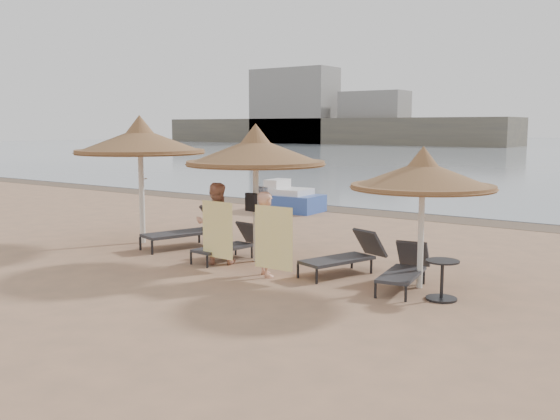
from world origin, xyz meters
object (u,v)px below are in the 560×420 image
(palapa_left, at_px, (140,141))
(person_left, at_px, (216,217))
(side_table, at_px, (442,281))
(lounger_far_left, at_px, (189,229))
(person_right, at_px, (266,227))
(palapa_center, at_px, (256,152))
(lounger_far_right, at_px, (405,268))
(lounger_near_left, at_px, (232,244))
(pedal_boat, at_px, (287,199))
(palapa_right, at_px, (423,176))
(lounger_near_right, at_px, (347,255))

(palapa_left, bearing_deg, person_left, -13.24)
(side_table, bearing_deg, lounger_far_left, 172.09)
(person_left, height_order, person_right, person_left)
(lounger_far_left, xyz_separation_m, side_table, (6.56, -0.91, -0.10))
(palapa_left, distance_m, person_right, 4.88)
(side_table, bearing_deg, palapa_center, 172.50)
(lounger_far_right, bearing_deg, lounger_near_left, 170.11)
(lounger_far_left, relative_size, side_table, 3.27)
(side_table, xyz_separation_m, person_right, (-3.34, -0.35, 0.63))
(palapa_left, relative_size, pedal_boat, 1.34)
(palapa_left, relative_size, person_left, 1.60)
(palapa_center, height_order, person_left, palapa_center)
(palapa_center, bearing_deg, lounger_far_right, -2.71)
(palapa_right, xyz_separation_m, person_right, (-2.73, -0.88, -1.05))
(lounger_near_right, distance_m, pedal_boat, 9.01)
(lounger_near_left, distance_m, person_left, 0.81)
(palapa_left, height_order, lounger_near_left, palapa_left)
(lounger_near_left, bearing_deg, palapa_right, 8.41)
(lounger_near_left, bearing_deg, person_left, -83.56)
(pedal_boat, bearing_deg, palapa_left, -89.83)
(lounger_far_left, relative_size, person_right, 1.15)
(lounger_near_left, distance_m, person_right, 1.80)
(person_left, relative_size, person_right, 1.04)
(palapa_right, relative_size, pedal_boat, 1.08)
(side_table, distance_m, pedal_boat, 11.06)
(lounger_far_left, bearing_deg, palapa_right, 13.60)
(lounger_near_right, height_order, person_right, person_right)
(palapa_left, xyz_separation_m, lounger_near_left, (3.02, -0.21, -2.14))
(lounger_far_right, bearing_deg, lounger_near_right, 157.75)
(lounger_far_left, relative_size, lounger_near_right, 1.13)
(lounger_far_right, height_order, side_table, lounger_far_right)
(lounger_near_left, relative_size, lounger_near_right, 0.91)
(lounger_near_right, bearing_deg, person_right, -119.59)
(person_left, bearing_deg, person_right, 132.97)
(lounger_near_left, distance_m, lounger_far_right, 4.01)
(side_table, height_order, person_left, person_left)
(lounger_near_right, relative_size, person_left, 0.98)
(lounger_far_right, bearing_deg, person_right, -172.94)
(person_left, bearing_deg, lounger_far_left, -66.94)
(palapa_left, bearing_deg, lounger_far_left, 12.35)
(palapa_left, bearing_deg, lounger_near_left, -4.05)
(palapa_left, distance_m, lounger_far_left, 2.45)
(palapa_right, distance_m, person_left, 4.41)
(side_table, relative_size, pedal_boat, 0.28)
(palapa_right, distance_m, pedal_boat, 10.38)
(lounger_near_left, xyz_separation_m, pedal_boat, (-3.40, 6.95, 0.05))
(lounger_near_right, bearing_deg, lounger_far_right, 5.61)
(palapa_right, height_order, person_right, palapa_right)
(lounger_near_left, bearing_deg, palapa_center, 22.43)
(palapa_left, distance_m, pedal_boat, 7.07)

